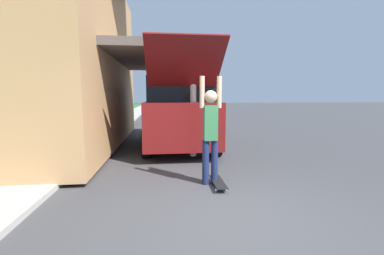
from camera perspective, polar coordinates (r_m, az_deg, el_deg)
ground_plane at (r=3.81m, az=6.53°, el=-19.15°), size 120.00×120.00×0.00m
sidewalk at (r=9.88m, az=-22.89°, el=-3.03°), size 1.80×80.00×0.10m
lawn_tree_far at (r=14.04m, az=-26.42°, el=21.81°), size 4.88×4.88×7.80m
suv_parked at (r=8.45m, az=-3.01°, el=3.52°), size 2.18×5.42×2.94m
car_down_street at (r=22.99m, az=-3.09°, el=4.38°), size 1.94×4.30×1.31m
skateboarder at (r=4.81m, az=4.11°, el=-0.37°), size 0.41×0.24×2.04m
skateboard at (r=4.92m, az=5.81°, el=-11.98°), size 0.21×0.80×0.10m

